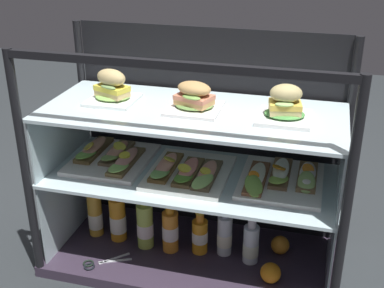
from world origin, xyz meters
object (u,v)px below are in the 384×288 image
open_sandwich_tray_near_right_corner (281,178)px  juice_bottle_tucked_behind (225,235)px  orange_fruit_near_left_post (280,245)px  plated_roll_sandwich_left_of_center (194,99)px  juice_bottle_near_post (118,219)px  kitchen_scissors (96,264)px  open_sandwich_tray_center (111,157)px  orange_fruit_beside_bottles (271,273)px  plated_roll_sandwich_near_right_corner (285,107)px  juice_bottle_front_second (170,230)px  juice_bottle_front_fourth (251,243)px  plated_roll_sandwich_far_right (112,89)px  juice_bottle_back_center (200,235)px  open_sandwich_tray_near_left_corner (187,172)px  juice_bottle_front_right_end (145,225)px  juice_bottle_back_right (95,214)px

open_sandwich_tray_near_right_corner → juice_bottle_tucked_behind: (-0.21, 0.00, -0.29)m
orange_fruit_near_left_post → plated_roll_sandwich_left_of_center: bearing=-166.9°
juice_bottle_near_post → orange_fruit_near_left_post: bearing=6.5°
kitchen_scissors → open_sandwich_tray_center: bearing=89.2°
orange_fruit_beside_bottles → plated_roll_sandwich_near_right_corner: bearing=92.1°
open_sandwich_tray_center → juice_bottle_front_second: 0.38m
juice_bottle_near_post → kitchen_scissors: (-0.02, -0.19, -0.09)m
plated_roll_sandwich_near_right_corner → juice_bottle_front_fourth: plated_roll_sandwich_near_right_corner is taller
plated_roll_sandwich_far_right → kitchen_scissors: (-0.03, -0.20, -0.66)m
juice_bottle_back_center → open_sandwich_tray_near_left_corner: bearing=-142.3°
orange_fruit_near_left_post → juice_bottle_near_post: bearing=-173.5°
juice_bottle_back_center → juice_bottle_tucked_behind: juice_bottle_tucked_behind is taller
orange_fruit_beside_bottles → kitchen_scissors: bearing=-173.3°
open_sandwich_tray_center → orange_fruit_beside_bottles: 0.77m
open_sandwich_tray_near_right_corner → kitchen_scissors: bearing=-163.4°
juice_bottle_front_right_end → kitchen_scissors: 0.25m
juice_bottle_front_second → juice_bottle_tucked_behind: (0.22, 0.04, -0.01)m
orange_fruit_beside_bottles → open_sandwich_tray_near_right_corner: bearing=88.8°
plated_roll_sandwich_far_right → juice_bottle_near_post: size_ratio=0.70×
plated_roll_sandwich_near_right_corner → orange_fruit_near_left_post: 0.63m
plated_roll_sandwich_near_right_corner → juice_bottle_near_post: 0.87m
plated_roll_sandwich_near_right_corner → open_sandwich_tray_center: size_ratio=0.53×
plated_roll_sandwich_far_right → open_sandwich_tray_near_left_corner: 0.42m
juice_bottle_front_fourth → plated_roll_sandwich_left_of_center: bearing=178.8°
juice_bottle_tucked_behind → juice_bottle_back_right: bearing=-179.0°
plated_roll_sandwich_near_right_corner → kitchen_scissors: bearing=-165.2°
juice_bottle_front_right_end → orange_fruit_beside_bottles: juice_bottle_front_right_end is taller
juice_bottle_back_right → kitchen_scissors: juice_bottle_back_right is taller
orange_fruit_near_left_post → open_sandwich_tray_near_left_corner: bearing=-163.3°
juice_bottle_back_right → juice_bottle_near_post: bearing=-4.1°
plated_roll_sandwich_near_right_corner → juice_bottle_tucked_behind: plated_roll_sandwich_near_right_corner is taller
plated_roll_sandwich_near_right_corner → kitchen_scissors: 0.96m
plated_roll_sandwich_left_of_center → juice_bottle_front_right_end: size_ratio=0.78×
juice_bottle_front_second → juice_bottle_front_fourth: juice_bottle_front_second is taller
plated_roll_sandwich_left_of_center → open_sandwich_tray_near_left_corner: size_ratio=0.55×
plated_roll_sandwich_far_right → juice_bottle_back_center: 0.68m
juice_bottle_near_post → orange_fruit_near_left_post: 0.68m
open_sandwich_tray_center → juice_bottle_front_second: open_sandwich_tray_center is taller
plated_roll_sandwich_far_right → juice_bottle_near_post: 0.57m
juice_bottle_back_center → orange_fruit_near_left_post: bearing=13.4°
juice_bottle_front_right_end → juice_bottle_tucked_behind: bearing=6.4°
kitchen_scissors → plated_roll_sandwich_left_of_center: bearing=28.1°
plated_roll_sandwich_left_of_center → kitchen_scissors: (-0.35, -0.19, -0.66)m
plated_roll_sandwich_left_of_center → orange_fruit_near_left_post: (0.34, 0.08, -0.62)m
juice_bottle_back_right → open_sandwich_tray_center: bearing=5.2°
open_sandwich_tray_near_left_corner → plated_roll_sandwich_far_right: bearing=173.1°
open_sandwich_tray_center → orange_fruit_beside_bottles: (0.68, -0.13, -0.34)m
open_sandwich_tray_center → juice_bottle_near_post: bearing=-42.0°
juice_bottle_front_right_end → plated_roll_sandwich_left_of_center: bearing=4.5°
open_sandwich_tray_center → orange_fruit_near_left_post: (0.69, 0.06, -0.34)m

